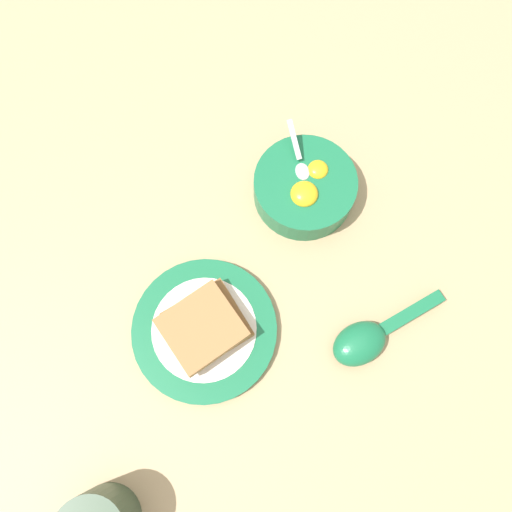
# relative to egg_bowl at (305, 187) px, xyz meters

# --- Properties ---
(ground_plane) EXTENTS (3.00, 3.00, 0.00)m
(ground_plane) POSITION_rel_egg_bowl_xyz_m (0.13, -0.15, -0.03)
(ground_plane) COLOR tan
(egg_bowl) EXTENTS (0.15, 0.14, 0.08)m
(egg_bowl) POSITION_rel_egg_bowl_xyz_m (0.00, 0.00, 0.00)
(egg_bowl) COLOR #196B42
(egg_bowl) RESTS_ON ground_plane
(toast_plate) EXTENTS (0.19, 0.19, 0.01)m
(toast_plate) POSITION_rel_egg_bowl_xyz_m (0.16, -0.18, -0.02)
(toast_plate) COLOR #196B42
(toast_plate) RESTS_ON ground_plane
(toast_sandwich) EXTENTS (0.12, 0.12, 0.04)m
(toast_sandwich) POSITION_rel_egg_bowl_xyz_m (0.16, -0.18, 0.01)
(toast_sandwich) COLOR brown
(toast_sandwich) RESTS_ON toast_plate
(soup_spoon) EXTENTS (0.08, 0.17, 0.03)m
(soup_spoon) POSITION_rel_egg_bowl_xyz_m (0.22, 0.03, -0.01)
(soup_spoon) COLOR #196B42
(soup_spoon) RESTS_ON ground_plane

